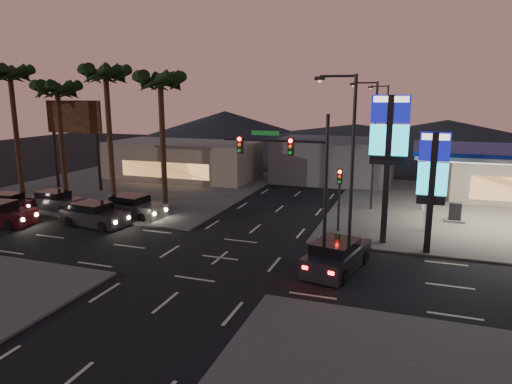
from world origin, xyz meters
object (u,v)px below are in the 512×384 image
at_px(car_lane_a_front, 95,215).
at_px(car_lane_b_rear, 10,202).
at_px(gas_station, 509,154).
at_px(pylon_sign_short, 433,174).
at_px(pylon_sign_tall, 389,140).
at_px(car_lane_b_front, 133,207).
at_px(suv_station, 337,256).
at_px(car_lane_b_mid, 56,201).
at_px(traffic_signal_mast, 295,164).

bearing_deg(car_lane_a_front, car_lane_b_rear, 171.45).
relative_size(gas_station, car_lane_b_rear, 2.83).
xyz_separation_m(pylon_sign_short, car_lane_a_front, (-21.94, -1.34, -3.91)).
xyz_separation_m(pylon_sign_tall, car_lane_b_front, (-18.21, 0.48, -5.63)).
bearing_deg(suv_station, car_lane_b_front, 160.75).
bearing_deg(car_lane_a_front, suv_station, -9.25).
bearing_deg(suv_station, car_lane_b_mid, 166.46).
distance_m(gas_station, pylon_sign_tall, 10.01).
bearing_deg(car_lane_b_rear, pylon_sign_short, -0.08).
relative_size(gas_station, suv_station, 2.31).
xyz_separation_m(traffic_signal_mast, car_lane_b_mid, (-20.61, 3.95, -4.54)).
height_order(car_lane_a_front, car_lane_b_rear, car_lane_a_front).
height_order(pylon_sign_short, car_lane_b_front, pylon_sign_short).
xyz_separation_m(gas_station, suv_station, (-9.52, -11.68, -4.31)).
height_order(pylon_sign_tall, suv_station, pylon_sign_tall).
xyz_separation_m(gas_station, car_lane_b_rear, (-36.13, -7.46, -4.45)).
relative_size(traffic_signal_mast, suv_station, 1.52).
bearing_deg(car_lane_b_mid, pylon_sign_tall, -1.00).
height_order(gas_station, car_lane_b_front, gas_station).
relative_size(gas_station, car_lane_b_front, 2.34).
distance_m(pylon_sign_short, car_lane_b_front, 21.12).
xyz_separation_m(car_lane_b_mid, suv_station, (23.34, -5.62, 0.09)).
relative_size(pylon_sign_tall, suv_station, 1.71).
xyz_separation_m(car_lane_a_front, suv_station, (17.43, -2.84, 0.03)).
distance_m(pylon_sign_short, car_lane_b_mid, 28.17).
xyz_separation_m(car_lane_a_front, car_lane_b_rear, (-9.18, 1.38, -0.11)).
distance_m(traffic_signal_mast, car_lane_a_front, 15.41).
relative_size(pylon_sign_tall, pylon_sign_short, 1.29).
bearing_deg(pylon_sign_tall, gas_station, 40.91).
distance_m(car_lane_a_front, car_lane_b_rear, 9.29).
xyz_separation_m(car_lane_a_front, car_lane_b_mid, (-5.91, 2.78, -0.06)).
bearing_deg(gas_station, suv_station, -129.18).
distance_m(car_lane_b_front, car_lane_b_mid, 7.15).
xyz_separation_m(pylon_sign_short, traffic_signal_mast, (-7.24, -2.51, 0.57)).
bearing_deg(car_lane_a_front, car_lane_b_front, 66.25).
bearing_deg(pylon_sign_tall, suv_station, -111.29).
distance_m(car_lane_a_front, car_lane_b_front, 3.07).
bearing_deg(car_lane_b_rear, suv_station, -9.01).
bearing_deg(car_lane_b_mid, car_lane_b_front, 0.28).
bearing_deg(pylon_sign_short, pylon_sign_tall, 158.20).
bearing_deg(car_lane_b_mid, gas_station, 10.45).
bearing_deg(pylon_sign_tall, car_lane_b_front, 178.50).
bearing_deg(pylon_sign_short, gas_station, 56.31).
xyz_separation_m(pylon_sign_short, car_lane_b_mid, (-27.85, 1.44, -3.97)).
bearing_deg(suv_station, traffic_signal_mast, 148.59).
bearing_deg(pylon_sign_short, car_lane_a_front, -176.51).
relative_size(car_lane_b_front, car_lane_b_rear, 1.21).
height_order(car_lane_b_mid, car_lane_b_rear, car_lane_b_mid).
bearing_deg(pylon_sign_tall, car_lane_b_rear, -178.08).
xyz_separation_m(gas_station, pylon_sign_short, (-5.00, -7.50, -0.42)).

